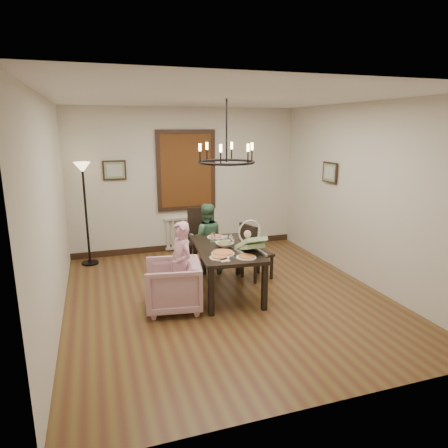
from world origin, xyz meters
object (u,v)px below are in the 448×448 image
elderly_woman (181,273)px  floor_lamp (86,216)px  armchair (173,286)px  drinking_glass (232,244)px  chair_far (200,239)px  baby_bouncer (251,242)px  seated_man (206,244)px  chair_right (257,251)px  dining_table (226,253)px

elderly_woman → floor_lamp: 2.61m
armchair → drinking_glass: 1.06m
chair_far → baby_bouncer: 1.56m
elderly_woman → seated_man: 1.40m
armchair → chair_right: bearing=123.7°
chair_far → baby_bouncer: size_ratio=2.17×
chair_far → drinking_glass: chair_far is taller
floor_lamp → armchair: bearing=-64.8°
dining_table → chair_right: size_ratio=1.68×
seated_man → baby_bouncer: (0.29, -1.29, 0.37)m
chair_right → dining_table: bearing=104.8°
dining_table → baby_bouncer: bearing=-51.5°
dining_table → armchair: 0.96m
chair_right → baby_bouncer: (-0.42, -0.75, 0.40)m
seated_man → floor_lamp: floor_lamp is taller
dining_table → baby_bouncer: (0.24, -0.36, 0.25)m
chair_far → armchair: chair_far is taller
armchair → elderly_woman: (0.12, 0.02, 0.16)m
seated_man → floor_lamp: 2.22m
floor_lamp → chair_far: bearing=-25.4°
chair_far → elderly_woman: bearing=-95.0°
chair_right → floor_lamp: size_ratio=0.52×
dining_table → chair_far: (-0.10, 1.12, -0.09)m
chair_far → drinking_glass: bearing=-62.1°
dining_table → baby_bouncer: baby_bouncer is taller
chair_right → drinking_glass: 0.80m
floor_lamp → drinking_glass: bearing=-45.4°
elderly_woman → floor_lamp: floor_lamp is taller
chair_right → elderly_woman: (-1.40, -0.68, 0.03)m
chair_far → seated_man: 0.20m
seated_man → drinking_glass: (0.12, -0.98, 0.28)m
chair_right → baby_bouncer: size_ratio=1.92×
dining_table → chair_right: bearing=36.2°
baby_bouncer → drinking_glass: 0.36m
floor_lamp → elderly_woman: bearing=-62.2°
dining_table → elderly_woman: size_ratio=1.58×
chair_right → seated_man: seated_man is taller
armchair → elderly_woman: bearing=107.2°
chair_far → armchair: (-0.76, -1.43, -0.19)m
dining_table → chair_right: chair_right is taller
chair_right → floor_lamp: bearing=42.6°
baby_bouncer → drinking_glass: size_ratio=3.81×
dining_table → drinking_glass: size_ratio=12.32×
seated_man → baby_bouncer: 1.37m
chair_right → baby_bouncer: 0.95m
elderly_woman → baby_bouncer: (0.98, -0.07, 0.37)m
chair_right → floor_lamp: 3.09m
chair_right → chair_far: bearing=30.5°
baby_bouncer → seated_man: bearing=99.2°
elderly_woman → baby_bouncer: baby_bouncer is taller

